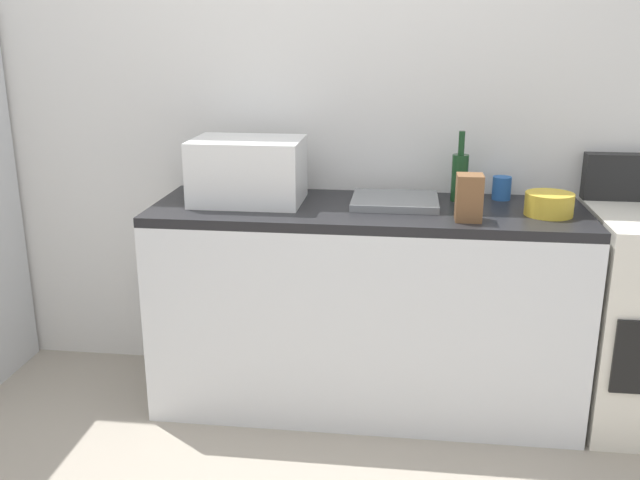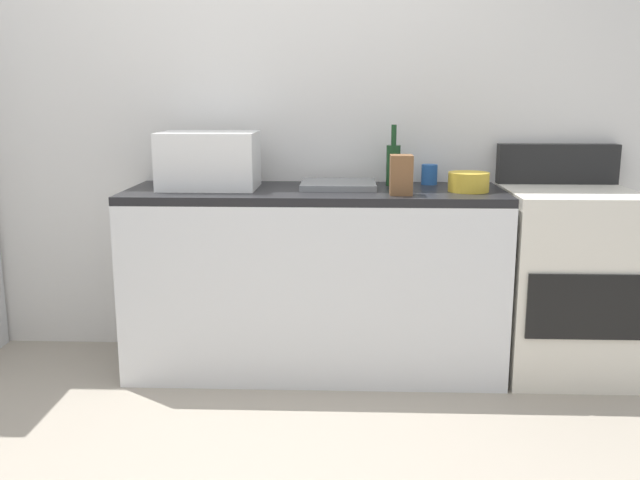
{
  "view_description": "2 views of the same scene",
  "coord_description": "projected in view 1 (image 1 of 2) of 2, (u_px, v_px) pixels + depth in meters",
  "views": [
    {
      "loc": [
        0.45,
        -1.63,
        1.61
      ],
      "look_at": [
        0.11,
        1.11,
        0.77
      ],
      "focal_mm": 39.19,
      "sensor_mm": 36.0,
      "label": 1
    },
    {
      "loc": [
        0.45,
        -2.12,
        1.35
      ],
      "look_at": [
        0.33,
        0.97,
        0.7
      ],
      "focal_mm": 39.22,
      "sensor_mm": 36.0,
      "label": 2
    }
  ],
  "objects": [
    {
      "name": "microwave",
      "position": [
        248.0,
        171.0,
        2.95
      ],
      "size": [
        0.46,
        0.34,
        0.27
      ],
      "primitive_type": "cube",
      "color": "white",
      "rests_on": "kitchen_counter"
    },
    {
      "name": "knife_block",
      "position": [
        469.0,
        198.0,
        2.67
      ],
      "size": [
        0.1,
        0.1,
        0.18
      ],
      "primitive_type": "cube",
      "color": "brown",
      "rests_on": "kitchen_counter"
    },
    {
      "name": "kitchen_counter",
      "position": [
        365.0,
        307.0,
        3.04
      ],
      "size": [
        1.8,
        0.6,
        0.9
      ],
      "color": "silver",
      "rests_on": "ground_plane"
    },
    {
      "name": "coffee_mug",
      "position": [
        502.0,
        188.0,
        3.02
      ],
      "size": [
        0.08,
        0.08,
        0.1
      ],
      "primitive_type": "cylinder",
      "color": "#2659A5",
      "rests_on": "kitchen_counter"
    },
    {
      "name": "wall_back",
      "position": [
        307.0,
        100.0,
        3.16
      ],
      "size": [
        5.0,
        0.1,
        2.6
      ],
      "primitive_type": "cube",
      "color": "silver",
      "rests_on": "ground_plane"
    },
    {
      "name": "wine_bottle",
      "position": [
        460.0,
        176.0,
        2.98
      ],
      "size": [
        0.07,
        0.07,
        0.3
      ],
      "color": "#193F1E",
      "rests_on": "kitchen_counter"
    },
    {
      "name": "sink_basin",
      "position": [
        395.0,
        201.0,
        2.94
      ],
      "size": [
        0.36,
        0.32,
        0.03
      ],
      "primitive_type": "cube",
      "color": "slate",
      "rests_on": "kitchen_counter"
    },
    {
      "name": "mixing_bowl",
      "position": [
        549.0,
        204.0,
        2.76
      ],
      "size": [
        0.19,
        0.19,
        0.09
      ],
      "primitive_type": "cylinder",
      "color": "gold",
      "rests_on": "kitchen_counter"
    }
  ]
}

